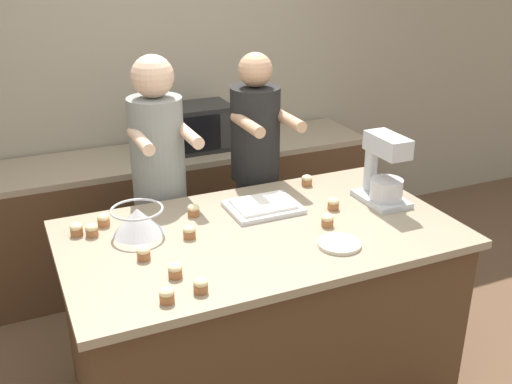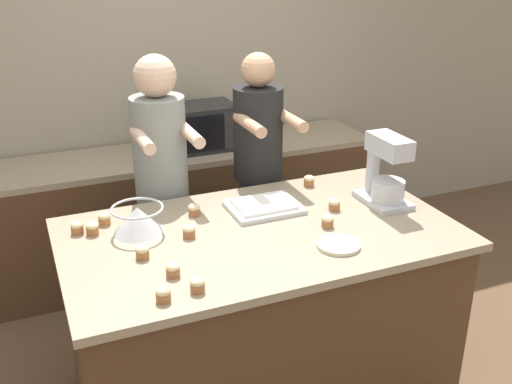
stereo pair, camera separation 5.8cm
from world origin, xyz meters
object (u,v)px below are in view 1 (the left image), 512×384
at_px(cupcake_7, 175,270).
at_px(baking_tray, 263,206).
at_px(person_left, 161,194).
at_px(stand_mixer, 384,173).
at_px(cupcake_5, 76,229).
at_px(cupcake_0, 193,210).
at_px(cupcake_8, 167,295).
at_px(microwave_oven, 194,127).
at_px(cupcake_10, 144,253).
at_px(person_right, 256,181).
at_px(cupcake_2, 333,204).
at_px(cupcake_6, 92,230).
at_px(small_plate, 339,244).
at_px(cupcake_11, 201,285).
at_px(cupcake_4, 189,232).
at_px(cupcake_1, 307,180).
at_px(cupcake_9, 327,220).
at_px(mixing_bowl, 138,220).
at_px(cupcake_3, 103,220).

bearing_deg(cupcake_7, baking_tray, 37.17).
relative_size(person_left, stand_mixer, 4.52).
distance_m(cupcake_5, cupcake_7, 0.64).
height_order(cupcake_0, cupcake_8, same).
distance_m(microwave_oven, cupcake_10, 1.68).
relative_size(person_right, cupcake_2, 26.40).
height_order(baking_tray, cupcake_6, cupcake_6).
distance_m(stand_mixer, baking_tray, 0.65).
bearing_deg(cupcake_0, person_right, 38.55).
distance_m(person_right, small_plate, 1.00).
bearing_deg(baking_tray, cupcake_11, -131.99).
bearing_deg(microwave_oven, cupcake_4, -109.55).
relative_size(stand_mixer, cupcake_8, 5.95).
bearing_deg(person_left, cupcake_1, -21.07).
bearing_deg(cupcake_4, cupcake_0, 67.05).
bearing_deg(small_plate, stand_mixer, 35.85).
distance_m(microwave_oven, cupcake_4, 1.47).
xyz_separation_m(cupcake_1, cupcake_9, (-0.16, -0.50, 0.00)).
height_order(person_right, stand_mixer, person_right).
distance_m(small_plate, cupcake_6, 1.16).
bearing_deg(mixing_bowl, person_left, 64.07).
xyz_separation_m(cupcake_9, cupcake_11, (-0.76, -0.31, 0.00)).
relative_size(baking_tray, cupcake_9, 5.77).
xyz_separation_m(cupcake_7, cupcake_8, (-0.08, -0.17, 0.00)).
xyz_separation_m(cupcake_0, cupcake_4, (-0.09, -0.22, 0.00)).
height_order(person_left, cupcake_4, person_left).
height_order(cupcake_1, cupcake_4, same).
xyz_separation_m(cupcake_10, cupcake_11, (0.14, -0.35, 0.00)).
bearing_deg(stand_mixer, cupcake_11, -159.03).
relative_size(cupcake_4, cupcake_10, 1.00).
distance_m(cupcake_0, cupcake_2, 0.72).
xyz_separation_m(small_plate, cupcake_8, (-0.85, -0.13, 0.02)).
bearing_deg(person_left, cupcake_11, -97.44).
xyz_separation_m(stand_mixer, cupcake_9, (-0.41, -0.14, -0.13)).
xyz_separation_m(baking_tray, cupcake_4, (-0.45, -0.15, 0.01)).
bearing_deg(mixing_bowl, cupcake_6, 163.31).
bearing_deg(cupcake_11, microwave_oven, 72.09).
xyz_separation_m(baking_tray, small_plate, (0.15, -0.50, -0.01)).
bearing_deg(cupcake_11, cupcake_5, 117.69).
bearing_deg(person_right, cupcake_9, -88.22).
relative_size(cupcake_5, cupcake_6, 1.00).
xyz_separation_m(microwave_oven, cupcake_8, (-0.74, -1.87, -0.06)).
height_order(baking_tray, cupcake_5, cupcake_5).
bearing_deg(cupcake_3, cupcake_1, 2.80).
xyz_separation_m(baking_tray, cupcake_5, (-0.93, 0.09, 0.01)).
distance_m(baking_tray, cupcake_0, 0.36).
xyz_separation_m(cupcake_2, cupcake_4, (-0.78, -0.00, 0.00)).
xyz_separation_m(cupcake_3, cupcake_5, (-0.14, -0.05, 0.00)).
bearing_deg(cupcake_5, person_left, 38.11).
xyz_separation_m(cupcake_7, cupcake_9, (0.82, 0.16, 0.00)).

